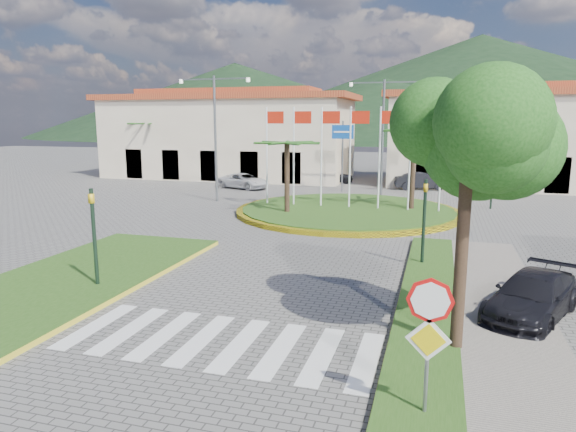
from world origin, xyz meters
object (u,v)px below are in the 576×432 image
(stop_sign, at_px, (429,326))
(white_van, at_px, (243,181))
(deciduous_tree, at_px, (470,123))
(car_side_right, at_px, (532,296))
(car_dark_b, at_px, (422,181))
(roundabout_island, at_px, (347,210))
(car_dark_a, at_px, (330,176))

(stop_sign, height_order, white_van, stop_sign)
(deciduous_tree, bearing_deg, white_van, 120.78)
(stop_sign, xyz_separation_m, white_van, (-14.59, 28.54, -1.21))
(deciduous_tree, distance_m, car_side_right, 5.73)
(car_dark_b, bearing_deg, deciduous_tree, 172.50)
(roundabout_island, xyz_separation_m, car_dark_a, (-3.87, 13.73, 0.47))
(car_dark_a, bearing_deg, white_van, 111.77)
(car_dark_a, distance_m, car_side_right, 30.14)
(roundabout_island, distance_m, car_dark_b, 12.37)
(car_dark_b, bearing_deg, stop_sign, 171.08)
(stop_sign, bearing_deg, deciduous_tree, 78.82)
(white_van, bearing_deg, car_dark_b, -57.46)
(roundabout_island, xyz_separation_m, car_dark_b, (3.69, 11.80, 0.51))
(roundabout_island, bearing_deg, deciduous_tree, -72.09)
(car_dark_b, xyz_separation_m, car_side_right, (3.81, -25.98, -0.09))
(roundabout_island, distance_m, deciduous_tree, 18.55)
(deciduous_tree, relative_size, white_van, 1.62)
(deciduous_tree, distance_m, white_van, 30.04)
(roundabout_island, relative_size, deciduous_tree, 1.87)
(white_van, height_order, car_dark_b, car_dark_b)
(stop_sign, bearing_deg, car_dark_a, 104.56)
(car_dark_a, xyz_separation_m, car_side_right, (11.37, -27.91, -0.05))
(roundabout_island, height_order, deciduous_tree, deciduous_tree)
(white_van, relative_size, car_dark_b, 1.01)
(white_van, xyz_separation_m, car_side_right, (17.19, -22.69, 0.01))
(white_van, bearing_deg, car_side_right, -124.15)
(stop_sign, xyz_separation_m, deciduous_tree, (0.60, 3.04, 3.38))
(stop_sign, relative_size, car_dark_a, 0.70)
(roundabout_island, xyz_separation_m, stop_sign, (4.90, -20.04, 1.61))
(deciduous_tree, height_order, white_van, deciduous_tree)
(roundabout_island, height_order, car_side_right, roundabout_island)
(deciduous_tree, bearing_deg, car_dark_a, 106.95)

